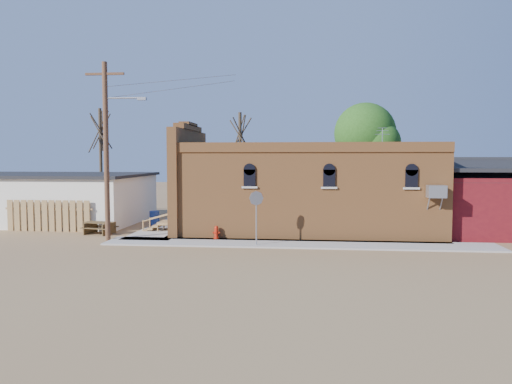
# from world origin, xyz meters

# --- Properties ---
(ground) EXTENTS (120.00, 120.00, 0.00)m
(ground) POSITION_xyz_m (0.00, 0.00, 0.00)
(ground) COLOR brown
(ground) RESTS_ON ground
(sidewalk_south) EXTENTS (19.00, 2.20, 0.08)m
(sidewalk_south) POSITION_xyz_m (1.50, 0.90, 0.04)
(sidewalk_south) COLOR #9E9991
(sidewalk_south) RESTS_ON ground
(sidewalk_west) EXTENTS (2.60, 10.00, 0.08)m
(sidewalk_west) POSITION_xyz_m (-6.30, 6.00, 0.04)
(sidewalk_west) COLOR #9E9991
(sidewalk_west) RESTS_ON ground
(brick_bar) EXTENTS (16.40, 7.97, 6.30)m
(brick_bar) POSITION_xyz_m (1.64, 5.49, 2.34)
(brick_bar) COLOR #AF6A35
(brick_bar) RESTS_ON ground
(red_shed) EXTENTS (5.40, 6.40, 4.30)m
(red_shed) POSITION_xyz_m (11.50, 5.50, 2.27)
(red_shed) COLOR #530E15
(red_shed) RESTS_ON ground
(wood_fence) EXTENTS (5.20, 0.10, 1.80)m
(wood_fence) POSITION_xyz_m (-12.80, 3.80, 0.90)
(wood_fence) COLOR #966D43
(wood_fence) RESTS_ON ground
(utility_pole) EXTENTS (3.12, 0.26, 9.00)m
(utility_pole) POSITION_xyz_m (-8.14, 1.20, 4.77)
(utility_pole) COLOR #432D1A
(utility_pole) RESTS_ON ground
(tree_bare_near) EXTENTS (2.80, 2.80, 7.65)m
(tree_bare_near) POSITION_xyz_m (-3.00, 13.00, 5.96)
(tree_bare_near) COLOR #433726
(tree_bare_near) RESTS_ON ground
(tree_bare_far) EXTENTS (2.80, 2.80, 8.16)m
(tree_bare_far) POSITION_xyz_m (-14.00, 14.00, 6.36)
(tree_bare_far) COLOR #433726
(tree_bare_far) RESTS_ON ground
(tree_leafy) EXTENTS (4.40, 4.40, 8.15)m
(tree_leafy) POSITION_xyz_m (6.00, 13.50, 5.93)
(tree_leafy) COLOR #433726
(tree_leafy) RESTS_ON ground
(fire_hydrant) EXTENTS (0.39, 0.38, 0.67)m
(fire_hydrant) POSITION_xyz_m (-2.69, 1.80, 0.41)
(fire_hydrant) COLOR #AA1A09
(fire_hydrant) RESTS_ON sidewalk_south
(stop_sign) EXTENTS (0.66, 0.34, 2.57)m
(stop_sign) POSITION_xyz_m (-0.48, 0.33, 2.06)
(stop_sign) COLOR gray
(stop_sign) RESTS_ON sidewalk_south
(trash_barrel) EXTENTS (0.67, 0.67, 0.91)m
(trash_barrel) POSITION_xyz_m (-7.30, 6.11, 0.53)
(trash_barrel) COLOR navy
(trash_barrel) RESTS_ON sidewalk_west
(picnic_table) EXTENTS (1.82, 1.51, 0.67)m
(picnic_table) POSITION_xyz_m (-9.50, 3.20, 0.44)
(picnic_table) COLOR #4D3A1F
(picnic_table) RESTS_ON ground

